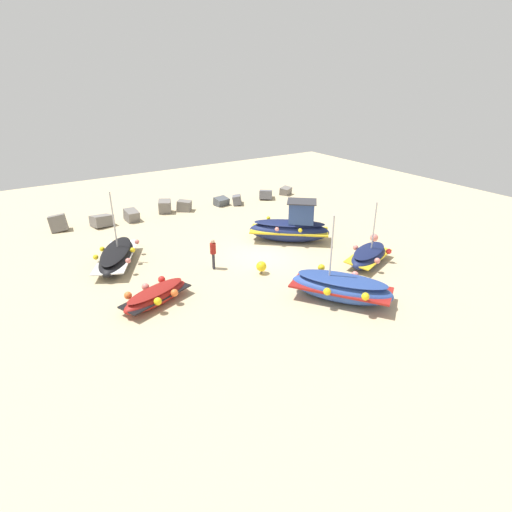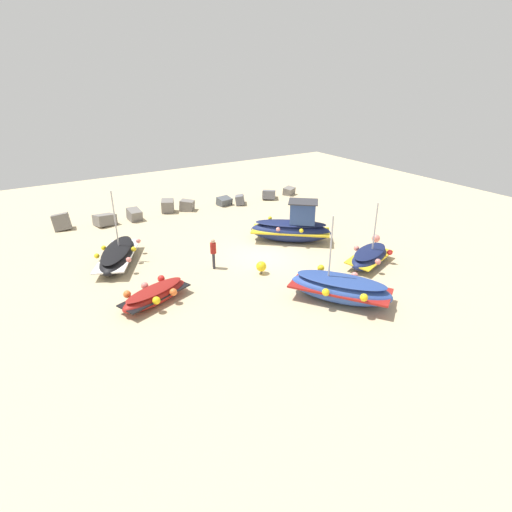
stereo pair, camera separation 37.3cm
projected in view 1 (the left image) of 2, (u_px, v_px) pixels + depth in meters
name	position (u px, v px, depth m)	size (l,w,h in m)	color
ground_plane	(262.00, 255.00, 24.06)	(48.52, 48.52, 0.00)	#C6B289
fishing_boat_0	(117.00, 256.00, 22.73)	(3.65, 4.89, 4.00)	black
fishing_boat_1	(369.00, 256.00, 22.82)	(3.71, 2.48, 3.48)	navy
fishing_boat_2	(291.00, 227.00, 25.71)	(4.90, 4.54, 2.63)	navy
fishing_boat_3	(156.00, 296.00, 18.89)	(3.67, 2.29, 0.84)	maroon
fishing_boat_4	(341.00, 287.00, 19.16)	(4.24, 4.99, 4.10)	#2D4C9E
person_walking	(213.00, 252.00, 22.05)	(0.32, 0.32, 1.68)	#2D2D38
breakwater_rocks	(176.00, 208.00, 31.07)	(19.13, 2.75, 1.30)	slate
mooring_buoy_0	(261.00, 266.00, 21.73)	(0.54, 0.54, 0.68)	#3F3F42
mooring_buoy_1	(374.00, 238.00, 25.47)	(0.49, 0.49, 0.66)	#3F3F42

